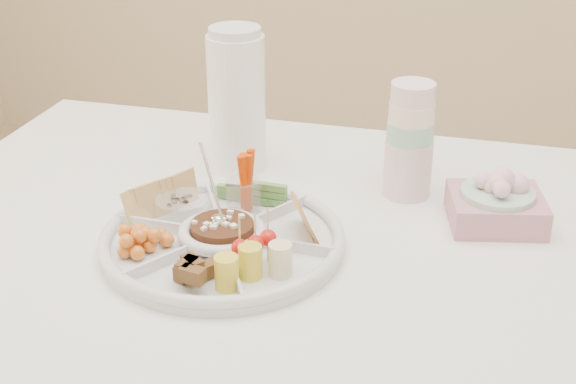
# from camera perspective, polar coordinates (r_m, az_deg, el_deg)

# --- Properties ---
(party_tray) EXTENTS (0.39, 0.39, 0.04)m
(party_tray) POSITION_cam_1_polar(r_m,az_deg,el_deg) (1.26, -4.68, -3.15)
(party_tray) COLOR silver
(party_tray) RESTS_ON dining_table
(bean_dip) EXTENTS (0.10, 0.10, 0.04)m
(bean_dip) POSITION_cam_1_polar(r_m,az_deg,el_deg) (1.26, -4.69, -2.86)
(bean_dip) COLOR black
(bean_dip) RESTS_ON party_tray
(tortillas) EXTENTS (0.11, 0.11, 0.06)m
(tortillas) POSITION_cam_1_polar(r_m,az_deg,el_deg) (1.28, 1.06, -1.68)
(tortillas) COLOR #97633B
(tortillas) RESTS_ON party_tray
(carrot_cucumber) EXTENTS (0.12, 0.12, 0.10)m
(carrot_cucumber) POSITION_cam_1_polar(r_m,az_deg,el_deg) (1.35, -2.75, 0.97)
(carrot_cucumber) COLOR #CD3600
(carrot_cucumber) RESTS_ON party_tray
(pita_raisins) EXTENTS (0.13, 0.13, 0.07)m
(pita_raisins) POSITION_cam_1_polar(r_m,az_deg,el_deg) (1.35, -8.17, -0.34)
(pita_raisins) COLOR #E7C08B
(pita_raisins) RESTS_ON party_tray
(cherries) EXTENTS (0.10, 0.10, 0.04)m
(cherries) POSITION_cam_1_polar(r_m,az_deg,el_deg) (1.25, -10.61, -3.23)
(cherries) COLOR #D95F15
(cherries) RESTS_ON party_tray
(granola_chunks) EXTENTS (0.10, 0.10, 0.04)m
(granola_chunks) POSITION_cam_1_polar(r_m,az_deg,el_deg) (1.16, -7.05, -5.60)
(granola_chunks) COLOR #402C14
(granola_chunks) RESTS_ON party_tray
(banana_tomato) EXTENTS (0.12, 0.12, 0.09)m
(banana_tomato) POSITION_cam_1_polar(r_m,az_deg,el_deg) (1.16, -0.72, -3.91)
(banana_tomato) COLOR #FDFB79
(banana_tomato) RESTS_ON party_tray
(cup_stack) EXTENTS (0.10, 0.10, 0.24)m
(cup_stack) POSITION_cam_1_polar(r_m,az_deg,el_deg) (1.41, 8.68, 4.18)
(cup_stack) COLOR #A6C6A1
(cup_stack) RESTS_ON dining_table
(thermos) EXTENTS (0.12, 0.12, 0.28)m
(thermos) POSITION_cam_1_polar(r_m,az_deg,el_deg) (1.50, -3.67, 6.67)
(thermos) COLOR white
(thermos) RESTS_ON dining_table
(flower_bowl) EXTENTS (0.15, 0.15, 0.09)m
(flower_bowl) POSITION_cam_1_polar(r_m,az_deg,el_deg) (1.37, 14.65, -0.47)
(flower_bowl) COLOR #9EDDBF
(flower_bowl) RESTS_ON dining_table
(napkin_stack) EXTENTS (0.18, 0.16, 0.05)m
(napkin_stack) POSITION_cam_1_polar(r_m,az_deg,el_deg) (1.38, 14.56, -1.21)
(napkin_stack) COLOR #BD7F8D
(napkin_stack) RESTS_ON dining_table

